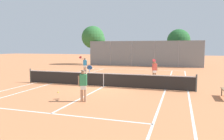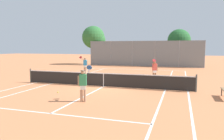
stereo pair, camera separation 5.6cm
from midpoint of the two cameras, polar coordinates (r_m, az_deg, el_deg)
The scene contains 12 objects.
ground_plane at distance 15.05m, azimuth -2.11°, elevation -4.35°, with size 120.00×120.00×0.00m, color #CC7A4C.
court_line_markings at distance 15.05m, azimuth -2.11°, elevation -4.34°, with size 11.10×23.90×0.01m.
tennis_net at distance 14.97m, azimuth -2.12°, elevation -2.43°, with size 12.00×0.10×1.07m.
player_near_side at distance 10.90m, azimuth -7.41°, elevation -3.45°, with size 0.51×0.85×1.77m.
player_far_left at distance 22.77m, azimuth -6.96°, elevation 1.51°, with size 0.66×0.74×1.77m.
player_far_right at distance 18.09m, azimuth 11.15°, elevation 0.26°, with size 0.43×0.90×1.77m.
loose_tennis_ball_0 at distance 13.44m, azimuth -13.82°, elevation -5.65°, with size 0.07×0.07×0.07m, color #D1DB33.
loose_tennis_ball_1 at distance 17.94m, azimuth -1.89°, elevation -2.55°, with size 0.07×0.07×0.07m, color #D1DB33.
loose_tennis_ball_2 at distance 22.44m, azimuth 16.93°, elevation -1.07°, with size 0.07×0.07×0.07m, color #D1DB33.
back_fence at distance 30.68m, azimuth 8.25°, elevation 4.26°, with size 15.89×0.08×3.57m.
tree_behind_left at distance 34.43m, azimuth -4.56°, elevation 8.30°, with size 3.66×3.50×5.96m.
tree_behind_right at distance 33.04m, azimuth 17.22°, elevation 7.19°, with size 3.25×3.25×5.26m.
Camera 2 is at (5.04, -13.92, 2.72)m, focal length 35.00 mm.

